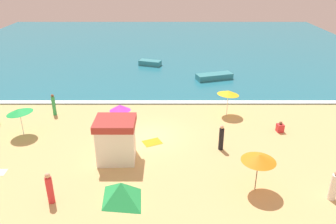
{
  "coord_description": "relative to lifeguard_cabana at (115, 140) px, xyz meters",
  "views": [
    {
      "loc": [
        1.25,
        -21.12,
        11.41
      ],
      "look_at": [
        1.31,
        2.56,
        0.8
      ],
      "focal_mm": 35.79,
      "sensor_mm": 36.0,
      "label": 1
    }
  ],
  "objects": [
    {
      "name": "wave_breaker_foam",
      "position": [
        1.97,
        9.25,
        -1.3
      ],
      "size": [
        57.0,
        0.7,
        0.01
      ],
      "primitive_type": "cube",
      "color": "white",
      "rests_on": "ocean_water"
    },
    {
      "name": "beachgoer_1",
      "position": [
        -2.84,
        -4.18,
        -0.56
      ],
      "size": [
        0.45,
        0.45,
        1.79
      ],
      "color": "red",
      "rests_on": "ground_plane"
    },
    {
      "name": "beachgoer_3",
      "position": [
        11.82,
        -3.93,
        -0.6
      ],
      "size": [
        0.42,
        0.42,
        1.74
      ],
      "color": "white",
      "rests_on": "ground_plane"
    },
    {
      "name": "beach_tent",
      "position": [
        0.79,
        -3.99,
        -0.87
      ],
      "size": [
        2.87,
        2.88,
        1.08
      ],
      "color": "green",
      "rests_on": "ground_plane"
    },
    {
      "name": "small_boat_1",
      "position": [
        1.06,
        20.87,
        -1.01
      ],
      "size": [
        2.82,
        1.94,
        0.59
      ],
      "color": "teal",
      "rests_on": "ocean_water"
    },
    {
      "name": "ocean_water",
      "position": [
        1.97,
        30.95,
        -1.36
      ],
      "size": [
        60.0,
        44.0,
        0.1
      ],
      "primitive_type": "cube",
      "color": "teal",
      "rests_on": "ground_plane"
    },
    {
      "name": "lifeguard_cabana",
      "position": [
        0.0,
        0.0,
        0.0
      ],
      "size": [
        2.46,
        2.2,
        2.76
      ],
      "color": "white",
      "rests_on": "ground_plane"
    },
    {
      "name": "beachgoer_0",
      "position": [
        -6.04,
        6.75,
        -0.54
      ],
      "size": [
        0.39,
        0.39,
        1.8
      ],
      "color": "green",
      "rests_on": "ground_plane"
    },
    {
      "name": "beach_umbrella_2",
      "position": [
        -0.27,
        4.07,
        0.39
      ],
      "size": [
        1.79,
        1.81,
        2.09
      ],
      "color": "#4C3823",
      "rests_on": "ground_plane"
    },
    {
      "name": "beach_umbrella_5",
      "position": [
        8.03,
        6.81,
        0.51
      ],
      "size": [
        2.41,
        2.41,
        2.15
      ],
      "color": "silver",
      "rests_on": "ground_plane"
    },
    {
      "name": "ground_plane",
      "position": [
        1.97,
        2.95,
        -1.41
      ],
      "size": [
        60.0,
        60.0,
        0.0
      ],
      "primitive_type": "plane",
      "color": "#D8B775"
    },
    {
      "name": "beachgoer_2",
      "position": [
        6.73,
        1.22,
        -0.57
      ],
      "size": [
        0.46,
        0.46,
        1.77
      ],
      "color": "black",
      "rests_on": "ground_plane"
    },
    {
      "name": "beach_towel_0",
      "position": [
        2.12,
        2.14,
        -1.4
      ],
      "size": [
        1.54,
        1.41,
        0.01
      ],
      "color": "orange",
      "rests_on": "ground_plane"
    },
    {
      "name": "small_boat_0",
      "position": [
        8.11,
        15.62,
        -1.01
      ],
      "size": [
        4.03,
        2.38,
        0.59
      ],
      "color": "teal",
      "rests_on": "ocean_water"
    },
    {
      "name": "beach_umbrella_3",
      "position": [
        8.0,
        -3.1,
        0.61
      ],
      "size": [
        2.63,
        2.63,
        2.24
      ],
      "color": "#4C3823",
      "rests_on": "ground_plane"
    },
    {
      "name": "beach_umbrella_1",
      "position": [
        -7.24,
        3.29,
        0.47
      ],
      "size": [
        2.09,
        2.07,
        2.14
      ],
      "color": "silver",
      "rests_on": "ground_plane"
    },
    {
      "name": "beachgoer_5",
      "position": [
        11.45,
        3.77,
        -1.07
      ],
      "size": [
        0.52,
        0.52,
        0.82
      ],
      "color": "red",
      "rests_on": "ground_plane"
    }
  ]
}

